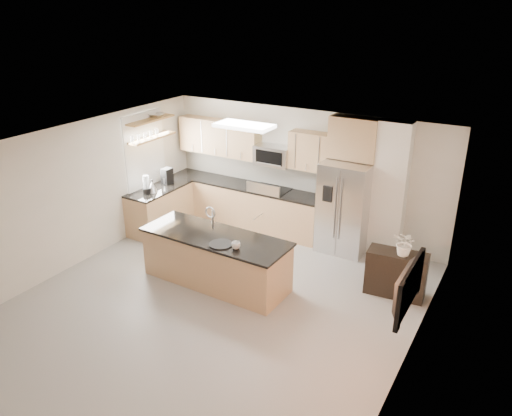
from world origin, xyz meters
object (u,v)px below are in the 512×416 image
Objects in this scene: refrigerator at (345,207)px; island at (216,259)px; platter at (221,244)px; bowl at (156,115)px; microwave at (273,155)px; television at (401,285)px; kettle at (152,187)px; blender at (146,186)px; coffee_maker at (167,176)px; range at (270,210)px; credenza at (396,274)px; cup at (236,245)px; flower_vase at (406,238)px.

island is at bearing -122.12° from refrigerator.
bowl is (-2.75, 1.81, 1.48)m from platter.
television is (3.51, -3.24, -0.28)m from microwave.
microwave is at bearing 35.40° from kettle.
kettle is at bearing 66.32° from blender.
blender reaches higher than coffee_maker.
bowl is at bearing -161.13° from range.
television is (3.01, -0.55, 0.44)m from platter.
credenza is (3.01, -1.15, -0.09)m from range.
microwave is 0.43× the size of refrigerator.
kettle reaches higher than cup.
blender is 0.13m from kettle.
bowl is at bearing 112.38° from kettle.
range reaches higher than platter.
cup is at bearing -72.97° from range.
flower_vase is at bearing -23.03° from microwave.
platter is 1.14× the size of coffee_maker.
platter is (-0.28, -0.01, -0.05)m from cup.
television reaches higher than blender.
cup is 0.37× the size of platter.
credenza is 2.52× the size of platter.
flower_vase is at bearing 23.02° from island.
microwave is 2.88× the size of kettle.
microwave is 2.55m from kettle.
range is 4.78m from television.
microwave reaches higher than coffee_maker.
cup is (-0.88, -2.52, 0.06)m from refrigerator.
range is at bearing 107.03° from cup.
platter is 2.95m from flower_vase.
platter is at bearing 79.70° from television.
television reaches higher than coffee_maker.
television is (5.61, -2.36, 0.27)m from coffee_maker.
bowl is (-0.18, 0.66, 1.30)m from blender.
flower_vase reaches higher than island.
refrigerator is at bearing 31.04° from television.
refrigerator is 0.68× the size of island.
range is at bearing 101.08° from platter.
credenza is at bearing 3.10° from blender.
island reaches higher than blender.
flower_vase reaches higher than range.
kettle reaches higher than credenza.
kettle is 1.47m from bowl.
television is (5.58, -1.69, 0.27)m from blender.
bowl is (-3.91, -0.72, 1.50)m from refrigerator.
refrigerator is 3.90m from kettle.
microwave reaches higher than island.
range is 0.64× the size of refrigerator.
microwave is 0.29× the size of island.
credenza is 2.69m from cup.
refrigerator is 3.99m from blender.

